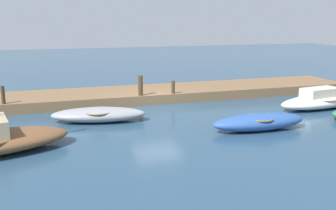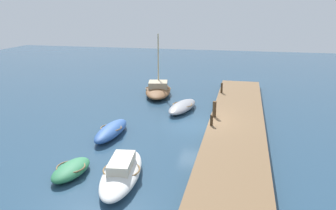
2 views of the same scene
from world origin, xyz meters
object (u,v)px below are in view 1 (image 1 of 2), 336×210
at_px(rowboat_blue, 259,122).
at_px(mooring_post_mid_west, 140,85).
at_px(mooring_post_mid_east, 3,95).
at_px(mooring_post_west, 173,87).
at_px(motorboat_white, 320,100).
at_px(rowboat_grey, 99,114).

bearing_deg(rowboat_blue, mooring_post_mid_west, -57.55).
bearing_deg(mooring_post_mid_east, mooring_post_west, 180.00).
bearing_deg(motorboat_white, rowboat_blue, 18.72).
bearing_deg(mooring_post_west, motorboat_white, 153.70).
height_order(mooring_post_mid_west, mooring_post_mid_east, mooring_post_mid_west).
relative_size(motorboat_white, mooring_post_west, 7.44).
xyz_separation_m(rowboat_grey, mooring_post_mid_east, (4.26, -2.70, 0.65)).
height_order(motorboat_white, mooring_post_west, mooring_post_west).
xyz_separation_m(rowboat_grey, mooring_post_west, (-4.48, -2.70, 0.56)).
distance_m(rowboat_grey, rowboat_blue, 7.16).
bearing_deg(mooring_post_mid_west, rowboat_grey, 45.84).
height_order(rowboat_blue, mooring_post_mid_west, mooring_post_mid_west).
xyz_separation_m(rowboat_blue, mooring_post_west, (1.83, -6.09, 0.54)).
relative_size(mooring_post_west, mooring_post_mid_east, 0.80).
bearing_deg(mooring_post_mid_east, motorboat_white, 167.57).
bearing_deg(mooring_post_mid_west, motorboat_white, 158.64).
bearing_deg(motorboat_white, rowboat_grey, -11.75).
relative_size(rowboat_blue, mooring_post_mid_west, 3.85).
xyz_separation_m(motorboat_white, mooring_post_west, (7.04, -3.48, 0.48)).
distance_m(rowboat_grey, motorboat_white, 11.55).
height_order(rowboat_grey, mooring_post_mid_east, mooring_post_mid_east).
bearing_deg(rowboat_grey, mooring_post_mid_west, -123.13).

